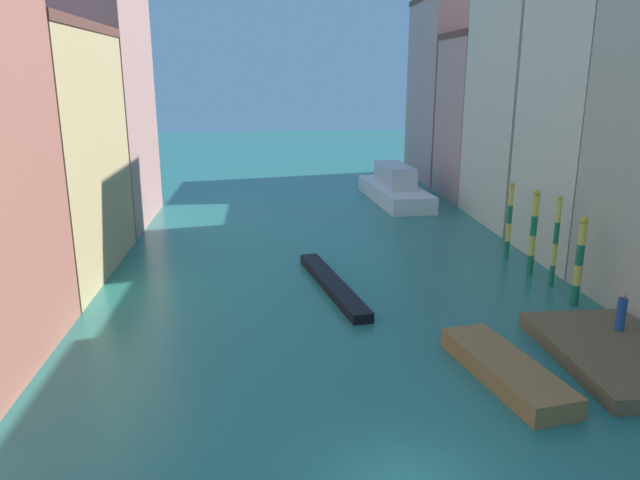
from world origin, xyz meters
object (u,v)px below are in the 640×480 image
Objects in this scene: mooring_pole_0 at (579,260)px; mooring_pole_1 at (556,241)px; mooring_pole_2 at (533,232)px; waterfront_dock at (616,354)px; vaporetto_white at (394,188)px; person_on_dock at (621,312)px; mooring_pole_3 at (509,220)px; gondola_black at (332,284)px; motorboat_0 at (505,369)px.

mooring_pole_1 is (0.10, 2.56, 0.22)m from mooring_pole_0.
waterfront_dock is at bearing -96.36° from mooring_pole_2.
vaporetto_white is at bearing 97.96° from mooring_pole_0.
mooring_pole_0 is 0.92× the size of mooring_pole_2.
mooring_pole_3 is at bearing 89.93° from person_on_dock.
mooring_pole_1 reaches higher than gondola_black.
mooring_pole_2 is at bearing 89.07° from person_on_dock.
waterfront_dock is 8.55m from mooring_pole_1.
motorboat_0 is at bearing -132.46° from mooring_pole_0.
vaporetto_white reaches higher than waterfront_dock.
mooring_pole_2 reaches higher than person_on_dock.
mooring_pole_3 is (0.01, 11.44, 0.98)m from person_on_dock.
mooring_pole_0 is 0.94× the size of mooring_pole_3.
person_on_dock is at bearing -94.77° from mooring_pole_0.
person_on_dock is at bearing 23.10° from motorboat_0.
waterfront_dock is 0.61× the size of vaporetto_white.
mooring_pole_1 is 0.50× the size of gondola_black.
person_on_dock is 8.61m from mooring_pole_2.
mooring_pole_2 is at bearing 92.63° from mooring_pole_0.
mooring_pole_1 is 21.88m from vaporetto_white.
mooring_pole_2 is at bearing 83.64° from waterfront_dock.
mooring_pole_2 reaches higher than gondola_black.
mooring_pole_1 reaches higher than mooring_pole_3.
mooring_pole_3 is 0.71× the size of motorboat_0.
person_on_dock is 0.25× the size of motorboat_0.
mooring_pole_0 reaches higher than gondola_black.
waterfront_dock is 1.71× the size of mooring_pole_0.
vaporetto_white is (-3.47, 21.56, -1.30)m from mooring_pole_1.
mooring_pole_0 is at bearing -87.44° from mooring_pole_3.
person_on_dock is (0.98, 1.51, 1.02)m from waterfront_dock.
vaporetto_white is (-3.37, 24.12, -1.08)m from mooring_pole_0.
motorboat_0 is (-5.73, -10.93, -2.00)m from mooring_pole_2.
mooring_pole_2 is 0.39× the size of vaporetto_white.
person_on_dock is at bearing -83.87° from vaporetto_white.
waterfront_dock is 4.70m from motorboat_0.
mooring_pole_1 is at bearing -80.85° from vaporetto_white.
mooring_pole_2 is 1.02× the size of mooring_pole_3.
gondola_black is (-9.65, 8.79, -0.06)m from waterfront_dock.
mooring_pole_3 is 0.48× the size of gondola_black.
mooring_pole_2 is at bearing 99.16° from mooring_pole_1.
mooring_pole_2 is (0.14, 8.54, 1.04)m from person_on_dock.
mooring_pole_1 is 1.04× the size of mooring_pole_3.
motorboat_0 is (-5.61, -13.82, -1.94)m from mooring_pole_3.
person_on_dock is 6.16m from motorboat_0.
motorboat_0 is at bearing -156.90° from person_on_dock.
motorboat_0 reaches higher than waterfront_dock.
mooring_pole_1 reaches higher than person_on_dock.
mooring_pole_0 is (1.33, 5.61, 1.87)m from waterfront_dock.
motorboat_0 is at bearing -112.09° from mooring_pole_3.
waterfront_dock is at bearing -86.06° from vaporetto_white.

